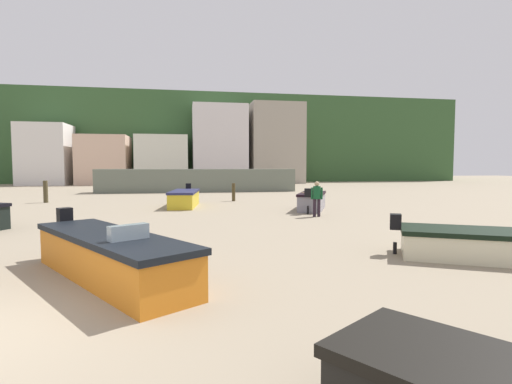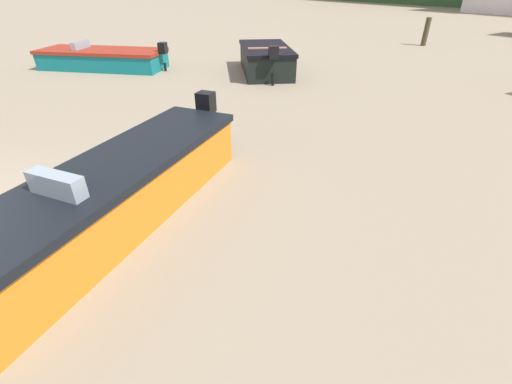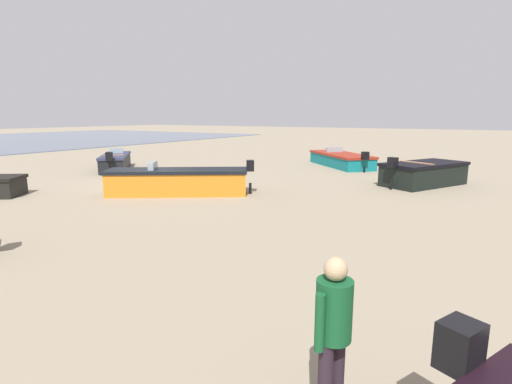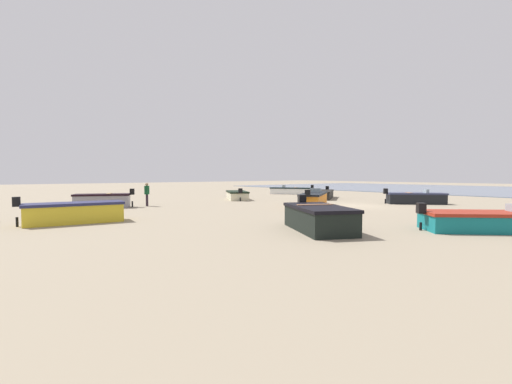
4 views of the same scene
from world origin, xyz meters
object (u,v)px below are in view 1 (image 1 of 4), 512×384
boat_cream_3 (481,244)px  mooring_post_near_water (46,192)px  boat_orange_0 (110,256)px  mooring_post_mid_beach (234,192)px  boat_grey_6 (312,201)px  beach_walker_foreground (317,196)px  boat_yellow_8 (184,198)px

boat_cream_3 → mooring_post_near_water: bearing=-110.6°
mooring_post_near_water → boat_orange_0: bearing=-68.6°
boat_cream_3 → mooring_post_mid_beach: bearing=-138.5°
boat_grey_6 → beach_walker_foreground: beach_walker_foreground is taller
boat_yellow_8 → mooring_post_near_water: mooring_post_near_water is taller
boat_orange_0 → mooring_post_near_water: mooring_post_near_water is taller
mooring_post_near_water → beach_walker_foreground: beach_walker_foreground is taller
beach_walker_foreground → mooring_post_mid_beach: bearing=121.6°
boat_orange_0 → boat_grey_6: size_ratio=1.36×
boat_yellow_8 → mooring_post_mid_beach: 4.42m
boat_orange_0 → boat_cream_3: bearing=147.4°
mooring_post_mid_beach → beach_walker_foreground: (2.77, -8.64, 0.36)m
boat_cream_3 → beach_walker_foreground: 8.68m
boat_grey_6 → mooring_post_near_water: bearing=-179.9°
boat_grey_6 → boat_yellow_8: (-6.64, 2.92, -0.00)m
boat_yellow_8 → mooring_post_near_water: bearing=-18.0°
boat_cream_3 → mooring_post_mid_beach: 17.68m
boat_yellow_8 → mooring_post_near_water: 9.57m
boat_orange_0 → mooring_post_mid_beach: 17.95m
mooring_post_near_water → beach_walker_foreground: size_ratio=0.86×
boat_grey_6 → beach_walker_foreground: (-0.67, -2.68, 0.48)m
boat_grey_6 → mooring_post_near_water: mooring_post_near_water is taller
boat_cream_3 → mooring_post_near_water: (-15.92, 18.22, 0.32)m
mooring_post_mid_beach → mooring_post_near_water: bearing=175.1°
boat_orange_0 → boat_grey_6: (8.11, 11.37, -0.01)m
boat_orange_0 → boat_cream_3: (8.72, 0.12, -0.11)m
beach_walker_foreground → boat_grey_6: bearing=89.8°
boat_cream_3 → boat_yellow_8: 15.92m
mooring_post_near_water → mooring_post_mid_beach: 11.91m
boat_yellow_8 → beach_walker_foreground: (5.97, -5.60, 0.48)m
mooring_post_mid_beach → boat_yellow_8: bearing=-136.5°
boat_orange_0 → beach_walker_foreground: beach_walker_foreground is taller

